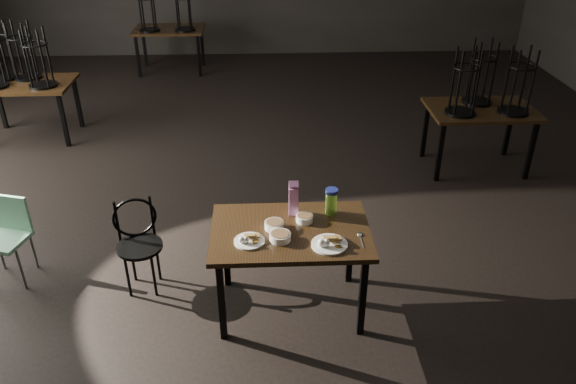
{
  "coord_description": "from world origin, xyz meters",
  "views": [
    {
      "loc": [
        -0.05,
        -4.91,
        3.08
      ],
      "look_at": [
        0.12,
        -1.0,
        0.85
      ],
      "focal_mm": 35.0,
      "sensor_mm": 36.0,
      "label": 1
    }
  ],
  "objects_px": {
    "school_chair": "(7,231)",
    "juice_carton": "(294,199)",
    "water_bottle": "(331,201)",
    "bentwood_chair": "(138,238)",
    "main_table": "(290,239)"
  },
  "relations": [
    {
      "from": "bentwood_chair",
      "to": "main_table",
      "type": "bearing_deg",
      "value": -33.05
    },
    {
      "from": "juice_carton",
      "to": "school_chair",
      "type": "relative_size",
      "value": 0.39
    },
    {
      "from": "water_bottle",
      "to": "school_chair",
      "type": "height_order",
      "value": "water_bottle"
    },
    {
      "from": "school_chair",
      "to": "bentwood_chair",
      "type": "bearing_deg",
      "value": 6.82
    },
    {
      "from": "main_table",
      "to": "juice_carton",
      "type": "xyz_separation_m",
      "value": [
        0.04,
        0.23,
        0.21
      ]
    },
    {
      "from": "water_bottle",
      "to": "bentwood_chair",
      "type": "height_order",
      "value": "water_bottle"
    },
    {
      "from": "water_bottle",
      "to": "school_chair",
      "type": "bearing_deg",
      "value": 173.27
    },
    {
      "from": "juice_carton",
      "to": "school_chair",
      "type": "xyz_separation_m",
      "value": [
        -2.4,
        0.31,
        -0.44
      ]
    },
    {
      "from": "school_chair",
      "to": "main_table",
      "type": "bearing_deg",
      "value": 2.91
    },
    {
      "from": "school_chair",
      "to": "juice_carton",
      "type": "bearing_deg",
      "value": 8.43
    },
    {
      "from": "water_bottle",
      "to": "juice_carton",
      "type": "bearing_deg",
      "value": 177.71
    },
    {
      "from": "main_table",
      "to": "bentwood_chair",
      "type": "xyz_separation_m",
      "value": [
        -1.24,
        0.36,
        -0.2
      ]
    },
    {
      "from": "main_table",
      "to": "bentwood_chair",
      "type": "height_order",
      "value": "bentwood_chair"
    },
    {
      "from": "bentwood_chair",
      "to": "school_chair",
      "type": "xyz_separation_m",
      "value": [
        -1.13,
        0.18,
        -0.02
      ]
    },
    {
      "from": "water_bottle",
      "to": "main_table",
      "type": "bearing_deg",
      "value": -146.36
    }
  ]
}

